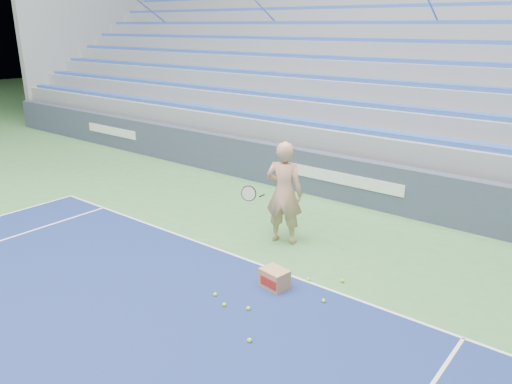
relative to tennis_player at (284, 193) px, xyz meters
The scene contains 12 objects.
sponsor_barrier 2.94m from the tennis_player, 95.40° to the left, with size 30.00×0.32×1.10m.
bleachers 8.72m from the tennis_player, 91.85° to the left, with size 31.00×9.15×7.30m.
tennis_player is the anchor object (origin of this frame).
ball_box 2.05m from the tennis_player, 58.78° to the right, with size 0.48×0.40×0.33m.
tennis_ball_0 2.82m from the tennis_player, 74.22° to the right, with size 0.07×0.07×0.07m, color #A8DC2D.
tennis_ball_1 1.82m from the tennis_player, 59.58° to the right, with size 0.07×0.07×0.07m, color #A8DC2D.
tennis_ball_2 1.94m from the tennis_player, 39.71° to the right, with size 0.07×0.07×0.07m, color #A8DC2D.
tennis_ball_3 2.57m from the tennis_player, 39.05° to the right, with size 0.07×0.07×0.07m, color #A8DC2D.
tennis_ball_4 2.63m from the tennis_player, 80.56° to the right, with size 0.07×0.07×0.07m, color #A8DC2D.
tennis_ball_5 2.14m from the tennis_player, 23.19° to the right, with size 0.07×0.07×0.07m, color #A8DC2D.
tennis_ball_6 3.54m from the tennis_player, 62.07° to the right, with size 0.07×0.07×0.07m, color #A8DC2D.
tennis_ball_7 2.80m from the tennis_player, 65.88° to the right, with size 0.07×0.07×0.07m, color #A8DC2D.
Camera 1 is at (5.53, 5.55, 4.09)m, focal length 35.00 mm.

